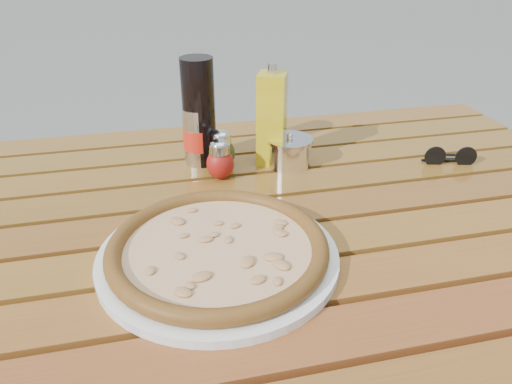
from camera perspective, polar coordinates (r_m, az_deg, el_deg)
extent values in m
cube|color=#341F0B|center=(1.62, 19.44, -4.85)|extent=(0.06, 0.06, 0.70)
cube|color=#3C250D|center=(0.90, 0.29, -5.07)|extent=(1.36, 0.86, 0.04)
cube|color=#57270F|center=(0.65, 6.80, -16.89)|extent=(1.40, 0.09, 0.03)
cube|color=#592E0F|center=(0.72, 4.11, -11.38)|extent=(1.40, 0.09, 0.03)
cube|color=#59330F|center=(0.80, 2.00, -6.87)|extent=(1.40, 0.09, 0.03)
cube|color=#512B0E|center=(0.88, 0.30, -3.17)|extent=(1.40, 0.09, 0.03)
cube|color=#4F2F0D|center=(0.97, -1.10, -0.11)|extent=(1.40, 0.09, 0.03)
cube|color=#53310E|center=(1.06, -2.26, 2.44)|extent=(1.40, 0.09, 0.03)
cube|color=#53330E|center=(1.15, -3.25, 4.60)|extent=(1.40, 0.09, 0.03)
cube|color=#54300E|center=(1.24, -4.10, 6.44)|extent=(1.40, 0.09, 0.03)
cylinder|color=silver|center=(0.75, -4.35, -7.35)|extent=(0.38, 0.38, 0.01)
cylinder|color=beige|center=(0.75, -4.38, -6.61)|extent=(0.35, 0.35, 0.01)
torus|color=black|center=(0.74, -4.39, -6.29)|extent=(0.37, 0.37, 0.03)
ellipsoid|color=#A01A12|center=(0.98, -4.11, 3.23)|extent=(0.07, 0.07, 0.06)
cylinder|color=silver|center=(0.97, -4.18, 5.00)|extent=(0.05, 0.05, 0.02)
ellipsoid|color=silver|center=(0.97, -4.20, 5.49)|extent=(0.05, 0.05, 0.02)
ellipsoid|color=#3D421A|center=(1.03, -3.92, 4.44)|extent=(0.06, 0.06, 0.06)
cylinder|color=silver|center=(1.02, -3.98, 6.14)|extent=(0.05, 0.05, 0.02)
ellipsoid|color=silver|center=(1.01, -4.00, 6.61)|extent=(0.04, 0.04, 0.02)
cylinder|color=black|center=(1.03, -6.53, 9.05)|extent=(0.07, 0.07, 0.22)
cylinder|color=silver|center=(1.04, -6.52, 6.45)|extent=(0.08, 0.08, 0.12)
cylinder|color=red|center=(1.05, -6.51, 6.20)|extent=(0.08, 0.08, 0.04)
cube|color=#B5A013|center=(1.02, 1.82, 8.27)|extent=(0.07, 0.07, 0.19)
cylinder|color=silver|center=(0.99, 1.91, 13.98)|extent=(0.03, 0.03, 0.02)
cylinder|color=white|center=(1.04, 3.82, 4.50)|extent=(0.09, 0.09, 0.05)
cylinder|color=silver|center=(1.03, 3.87, 5.97)|extent=(0.10, 0.10, 0.01)
sphere|color=silver|center=(1.02, 3.89, 6.39)|extent=(0.01, 0.01, 0.01)
cylinder|color=black|center=(1.11, 19.79, 3.84)|extent=(0.04, 0.01, 0.04)
cylinder|color=black|center=(1.13, 22.87, 3.73)|extent=(0.04, 0.01, 0.04)
cube|color=black|center=(1.12, 21.38, 3.97)|extent=(0.02, 0.01, 0.00)
cube|color=black|center=(1.13, 20.56, 3.41)|extent=(0.09, 0.03, 0.00)
cube|color=black|center=(1.14, 21.42, 3.51)|extent=(0.09, 0.03, 0.00)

